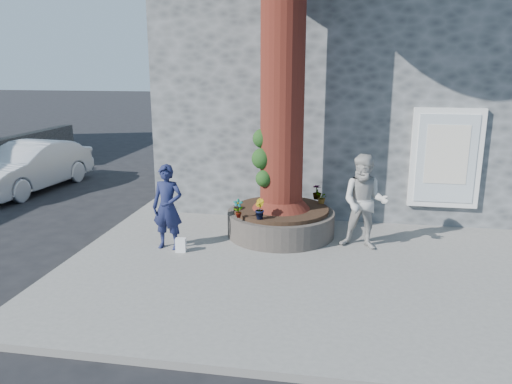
% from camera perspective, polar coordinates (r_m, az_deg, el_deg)
% --- Properties ---
extents(ground, '(120.00, 120.00, 0.00)m').
position_cam_1_polar(ground, '(9.25, -3.74, -9.28)').
color(ground, black).
rests_on(ground, ground).
extents(pavement, '(9.00, 8.00, 0.12)m').
position_cam_1_polar(pavement, '(9.94, 6.14, -7.25)').
color(pavement, slate).
rests_on(pavement, ground).
extents(yellow_line, '(0.10, 30.00, 0.01)m').
position_cam_1_polar(yellow_line, '(11.17, -17.96, -5.72)').
color(yellow_line, yellow).
rests_on(yellow_line, ground).
extents(stone_shop, '(10.30, 8.30, 6.30)m').
position_cam_1_polar(stone_shop, '(15.44, 11.88, 12.05)').
color(stone_shop, '#494C4E').
rests_on(stone_shop, ground).
extents(planter, '(2.30, 2.30, 0.60)m').
position_cam_1_polar(planter, '(10.82, 2.85, -3.38)').
color(planter, black).
rests_on(planter, pavement).
extents(man, '(0.64, 0.44, 1.70)m').
position_cam_1_polar(man, '(10.00, -10.08, -1.72)').
color(man, '#171C40').
rests_on(man, pavement).
extents(woman, '(1.03, 0.86, 1.91)m').
position_cam_1_polar(woman, '(10.06, 12.29, -1.15)').
color(woman, '#AFADA8').
rests_on(woman, pavement).
extents(shopping_bag, '(0.21, 0.14, 0.28)m').
position_cam_1_polar(shopping_bag, '(9.98, -8.59, -6.01)').
color(shopping_bag, white).
rests_on(shopping_bag, pavement).
extents(car_silver, '(1.95, 4.51, 1.44)m').
position_cam_1_polar(car_silver, '(16.48, -24.46, 2.64)').
color(car_silver, silver).
rests_on(car_silver, ground).
extents(plant_a, '(0.23, 0.18, 0.38)m').
position_cam_1_polar(plant_a, '(9.99, -2.06, -1.89)').
color(plant_a, gray).
rests_on(plant_a, planter).
extents(plant_b, '(0.30, 0.30, 0.41)m').
position_cam_1_polar(plant_b, '(9.91, 0.37, -1.95)').
color(plant_b, gray).
rests_on(plant_b, planter).
extents(plant_c, '(0.20, 0.20, 0.34)m').
position_cam_1_polar(plant_c, '(11.44, 6.98, 0.02)').
color(plant_c, gray).
rests_on(plant_c, planter).
extents(plant_d, '(0.33, 0.34, 0.28)m').
position_cam_1_polar(plant_d, '(11.08, 7.55, -0.63)').
color(plant_d, gray).
rests_on(plant_d, planter).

